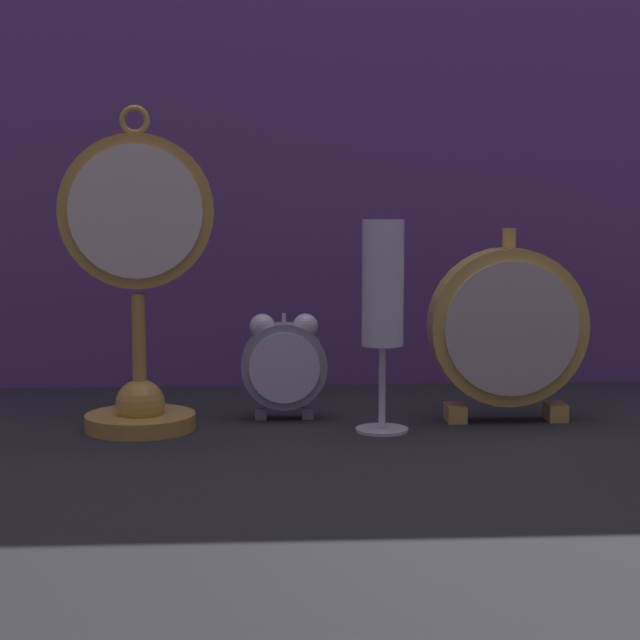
{
  "coord_description": "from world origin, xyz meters",
  "views": [
    {
      "loc": [
        -0.06,
        -0.99,
        0.24
      ],
      "look_at": [
        0.0,
        0.08,
        0.11
      ],
      "focal_mm": 60.0,
      "sensor_mm": 36.0,
      "label": 1
    }
  ],
  "objects": [
    {
      "name": "ground_plane",
      "position": [
        0.0,
        0.0,
        0.0
      ],
      "size": [
        4.0,
        4.0,
        0.0
      ],
      "primitive_type": "plane",
      "color": "#232328"
    },
    {
      "name": "fabric_backdrop_drape",
      "position": [
        0.0,
        0.33,
        0.34
      ],
      "size": [
        1.73,
        0.01,
        0.69
      ],
      "primitive_type": "cube",
      "color": "#6B478E",
      "rests_on": "ground_plane"
    },
    {
      "name": "pocket_watch_on_stand",
      "position": [
        -0.18,
        0.08,
        0.14
      ],
      "size": [
        0.15,
        0.11,
        0.32
      ],
      "color": "gold",
      "rests_on": "ground_plane"
    },
    {
      "name": "alarm_clock_twin_bell",
      "position": [
        -0.04,
        0.12,
        0.06
      ],
      "size": [
        0.09,
        0.03,
        0.11
      ],
      "color": "gray",
      "rests_on": "ground_plane"
    },
    {
      "name": "mantel_clock_silver",
      "position": [
        0.2,
        0.09,
        0.1
      ],
      "size": [
        0.16,
        0.04,
        0.2
      ],
      "color": "gold",
      "rests_on": "ground_plane"
    },
    {
      "name": "champagne_flute",
      "position": [
        0.06,
        0.05,
        0.13
      ],
      "size": [
        0.05,
        0.05,
        0.21
      ],
      "color": "silver",
      "rests_on": "ground_plane"
    }
  ]
}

